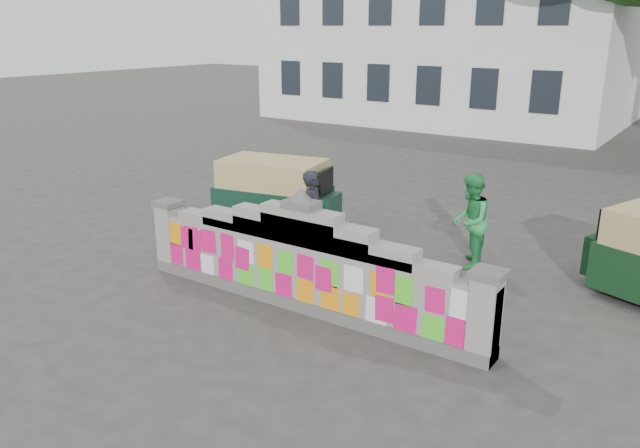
% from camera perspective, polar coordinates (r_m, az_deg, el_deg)
% --- Properties ---
extents(ground, '(100.00, 100.00, 0.00)m').
position_cam_1_polar(ground, '(10.24, -1.63, -7.61)').
color(ground, '#383533').
rests_on(ground, ground).
extents(parapet_wall, '(6.48, 0.44, 2.01)m').
position_cam_1_polar(parapet_wall, '(9.94, -1.68, -3.71)').
color(parapet_wall, '#4C4C49').
rests_on(parapet_wall, ground).
extents(building, '(16.00, 10.00, 8.90)m').
position_cam_1_polar(building, '(31.99, 12.00, 16.64)').
color(building, silver).
rests_on(building, ground).
extents(cyclist_bike, '(1.97, 1.20, 0.98)m').
position_cam_1_polar(cyclist_bike, '(11.53, -0.56, -2.01)').
color(cyclist_bike, black).
rests_on(cyclist_bike, ground).
extents(cyclist_rider, '(0.57, 0.70, 1.66)m').
position_cam_1_polar(cyclist_rider, '(11.42, -0.57, -0.40)').
color(cyclist_rider, black).
rests_on(cyclist_rider, ground).
extents(pedestrian, '(0.86, 1.01, 1.79)m').
position_cam_1_polar(pedestrian, '(11.96, 13.56, 0.26)').
color(pedestrian, green).
rests_on(pedestrian, ground).
extents(rickshaw_left, '(2.93, 1.75, 1.57)m').
position_cam_1_polar(rickshaw_left, '(13.92, -4.04, 2.81)').
color(rickshaw_left, '#0F2F20').
rests_on(rickshaw_left, ground).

